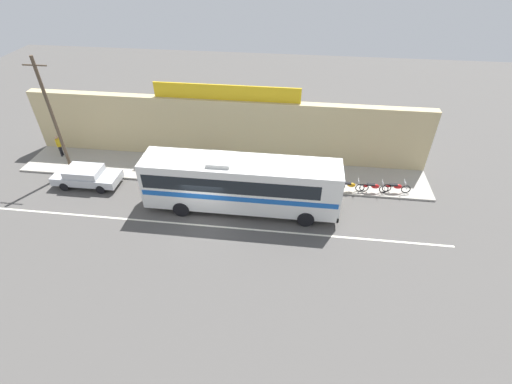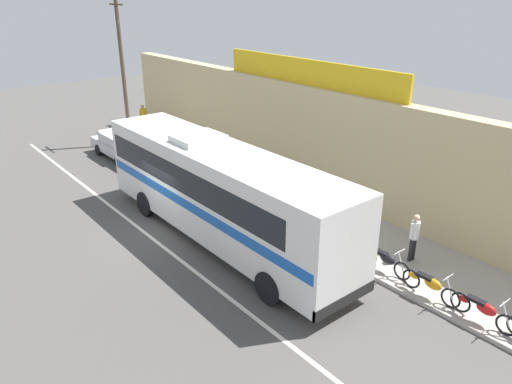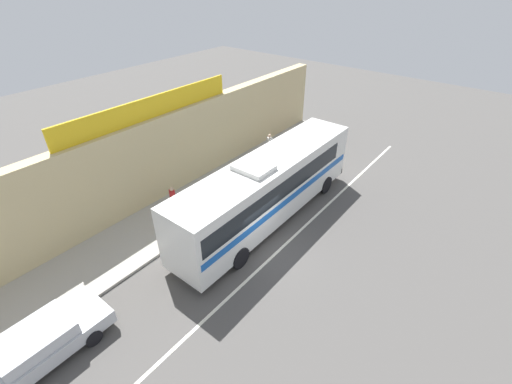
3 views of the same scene
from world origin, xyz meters
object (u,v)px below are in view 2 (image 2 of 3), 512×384
Objects in this scene: pedestrian_far_left at (257,168)px; pedestrian_near_shop at (143,116)px; pedestrian_far_right at (414,234)px; motorcycle_red at (385,259)px; motorcycle_black at (430,284)px; utility_pole at (123,69)px; motorcycle_orange at (482,309)px; parked_car at (122,145)px; intercity_bus at (217,188)px.

pedestrian_far_left is 0.94× the size of pedestrian_near_shop.
pedestrian_far_right is 20.61m from pedestrian_near_shop.
motorcycle_red is 0.98× the size of motorcycle_black.
motorcycle_orange is at bearing -0.17° from utility_pole.
pedestrian_far_left is (8.31, 2.86, 0.35)m from parked_car.
motorcycle_orange is 1.11× the size of pedestrian_near_shop.
pedestrian_far_right is (0.17, 1.27, 0.57)m from motorcycle_red.
pedestrian_far_right reaches higher than motorcycle_orange.
motorcycle_red is (5.46, 2.76, -1.50)m from intercity_bus.
parked_car is 5.05m from pedestrian_near_shop.
motorcycle_black is at bearing -42.10° from pedestrian_far_right.
intercity_bus reaches higher than motorcycle_orange.
motorcycle_red is 0.98× the size of motorcycle_orange.
pedestrian_far_right is at bearing -1.50° from pedestrian_near_shop.
utility_pole is 4.20m from pedestrian_near_shop.
utility_pole is at bearing 179.70° from motorcycle_black.
utility_pole reaches higher than pedestrian_far_left.
pedestrian_far_right is at bearing 35.63° from intercity_bus.
pedestrian_far_right reaches higher than pedestrian_far_left.
pedestrian_far_right reaches higher than motorcycle_black.
utility_pole is (-13.19, 2.73, 2.41)m from intercity_bus.
parked_car is 4.49m from utility_pole.
pedestrian_near_shop reaches higher than motorcycle_black.
intercity_bus is 7.16× the size of pedestrian_far_right.
pedestrian_near_shop is (-3.83, 3.27, 0.42)m from parked_car.
intercity_bus reaches higher than pedestrian_far_left.
pedestrian_far_right reaches higher than parked_car.
parked_car is (-11.14, 1.30, -1.33)m from intercity_bus.
motorcycle_red is 3.34m from motorcycle_orange.
pedestrian_far_right is (18.82, 1.31, -3.34)m from utility_pole.
pedestrian_near_shop is at bearing 174.95° from motorcycle_black.
intercity_bus is 6.44× the size of motorcycle_red.
intercity_bus is at bearing -153.15° from motorcycle_red.
pedestrian_near_shop is (-20.60, 0.54, 0.02)m from pedestrian_far_right.
motorcycle_red is at bearing -97.62° from pedestrian_far_right.
pedestrian_near_shop is at bearing 178.50° from pedestrian_far_right.
pedestrian_far_left is (-8.28, 1.40, 0.52)m from motorcycle_red.
parked_car is at bearing -174.97° from motorcycle_red.
motorcycle_red is at bearing -9.59° from pedestrian_far_left.
parked_car is at bearing -170.74° from pedestrian_far_right.
pedestrian_near_shop is (-22.17, 1.96, 0.59)m from motorcycle_black.
motorcycle_red is 1.41m from pedestrian_far_right.
intercity_bus is 13.68m from utility_pole.
parked_car reaches higher than motorcycle_black.
intercity_bus is 5.12m from pedestrian_far_left.
pedestrian_far_right is (-1.57, 1.42, 0.57)m from motorcycle_black.
utility_pole is (-2.05, 1.42, 3.74)m from parked_car.
pedestrian_near_shop is at bearing 163.00° from intercity_bus.
pedestrian_far_left is (-2.82, 4.16, -0.98)m from intercity_bus.
intercity_bus reaches higher than motorcycle_red.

